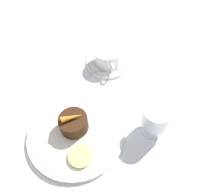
{
  "coord_description": "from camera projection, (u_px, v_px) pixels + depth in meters",
  "views": [
    {
      "loc": [
        0.33,
        0.0,
        0.57
      ],
      "look_at": [
        -0.05,
        0.09,
        0.04
      ],
      "focal_mm": 35.0,
      "sensor_mm": 36.0,
      "label": 1
    }
  ],
  "objects": [
    {
      "name": "dessert_cake",
      "position": [
        73.0,
        123.0,
        0.61
      ],
      "size": [
        0.08,
        0.08,
        0.05
      ],
      "color": "#381E0F",
      "rests_on": "dinner_plate"
    },
    {
      "name": "saucer",
      "position": [
        108.0,
        62.0,
        0.8
      ],
      "size": [
        0.16,
        0.16,
        0.01
      ],
      "color": "white",
      "rests_on": "ground_plane"
    },
    {
      "name": "dinner_plate",
      "position": [
        76.0,
        133.0,
        0.62
      ],
      "size": [
        0.28,
        0.28,
        0.01
      ],
      "color": "white",
      "rests_on": "ground_plane"
    },
    {
      "name": "carrot_garnish",
      "position": [
        72.0,
        117.0,
        0.59
      ],
      "size": [
        0.02,
        0.06,
        0.02
      ],
      "color": "orange",
      "rests_on": "dessert_cake"
    },
    {
      "name": "spoon",
      "position": [
        109.0,
        70.0,
        0.77
      ],
      "size": [
        0.02,
        0.12,
        0.0
      ],
      "color": "silver",
      "rests_on": "saucer"
    },
    {
      "name": "coffee_cup",
      "position": [
        108.0,
        56.0,
        0.77
      ],
      "size": [
        0.12,
        0.1,
        0.06
      ],
      "color": "white",
      "rests_on": "saucer"
    },
    {
      "name": "ground_plane",
      "position": [
        87.0,
        124.0,
        0.65
      ],
      "size": [
        3.0,
        3.0,
        0.0
      ],
      "primitive_type": "plane",
      "color": "white"
    },
    {
      "name": "pineapple_slice",
      "position": [
        80.0,
        156.0,
        0.57
      ],
      "size": [
        0.07,
        0.07,
        0.01
      ],
      "color": "#EFE075",
      "rests_on": "dinner_plate"
    },
    {
      "name": "wine_glass",
      "position": [
        156.0,
        118.0,
        0.59
      ],
      "size": [
        0.08,
        0.08,
        0.1
      ],
      "color": "silver",
      "rests_on": "ground_plane"
    }
  ]
}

